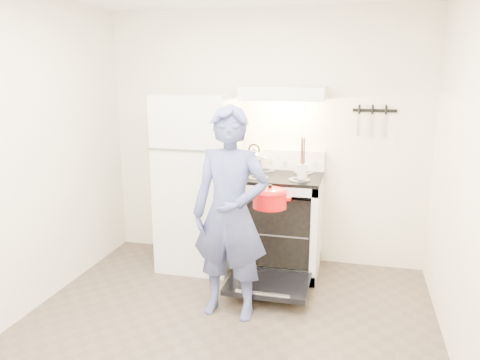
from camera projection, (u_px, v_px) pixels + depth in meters
name	position (u px, v px, depth m)	size (l,w,h in m)	color
floor	(212.00, 351.00, 3.28)	(3.60, 3.60, 0.00)	#4E4236
back_wall	(264.00, 138.00, 4.69)	(3.20, 0.02, 2.50)	beige
refrigerator	(199.00, 182.00, 4.59)	(0.70, 0.70, 1.70)	silver
stove_body	(280.00, 225.00, 4.51)	(0.76, 0.65, 0.92)	silver
cooktop	(281.00, 177.00, 4.40)	(0.76, 0.65, 0.03)	black
backsplash	(286.00, 160.00, 4.64)	(0.76, 0.07, 0.20)	silver
oven_door	(268.00, 284.00, 4.02)	(0.70, 0.54, 0.04)	black
oven_rack	(280.00, 227.00, 4.51)	(0.60, 0.52, 0.01)	slate
range_hood	(284.00, 93.00, 4.29)	(0.76, 0.50, 0.12)	silver
knife_strip	(375.00, 111.00, 4.36)	(0.40, 0.02, 0.03)	black
pizza_stone	(286.00, 225.00, 4.54)	(0.37, 0.37, 0.02)	#916F55
tea_kettle	(254.00, 157.00, 4.60)	(0.22, 0.18, 0.26)	silver
utensil_jar	(302.00, 172.00, 4.12)	(0.09, 0.09, 0.13)	silver
person	(230.00, 214.00, 3.61)	(0.61, 0.40, 1.67)	navy
dutch_oven	(270.00, 200.00, 3.82)	(0.35, 0.28, 0.23)	red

